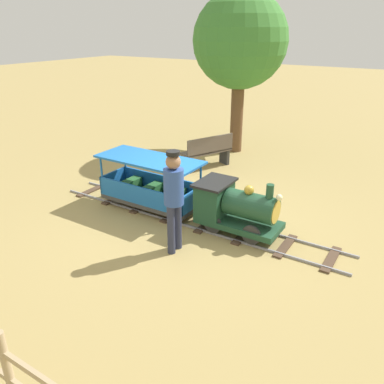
% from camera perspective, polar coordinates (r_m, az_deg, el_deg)
% --- Properties ---
extents(ground_plane, '(60.00, 60.00, 0.00)m').
position_cam_1_polar(ground_plane, '(7.10, -0.50, -3.95)').
color(ground_plane, '#A38C51').
extents(track, '(0.78, 5.70, 0.04)m').
position_cam_1_polar(track, '(7.07, -0.17, -3.93)').
color(track, gray).
rests_on(track, ground_plane).
extents(locomotive, '(0.74, 1.45, 0.96)m').
position_cam_1_polar(locomotive, '(6.50, 6.17, -2.09)').
color(locomotive, '#1E472D').
rests_on(locomotive, ground_plane).
extents(passenger_car, '(0.84, 2.00, 0.97)m').
position_cam_1_polar(passenger_car, '(7.38, -6.09, 0.61)').
color(passenger_car, '#3F3F3F').
rests_on(passenger_car, ground_plane).
extents(conductor_person, '(0.30, 0.30, 1.62)m').
position_cam_1_polar(conductor_person, '(5.74, -2.68, -0.33)').
color(conductor_person, '#282D47').
rests_on(conductor_person, ground_plane).
extents(park_bench, '(1.35, 0.91, 0.82)m').
position_cam_1_polar(park_bench, '(9.50, 2.25, 5.89)').
color(park_bench, brown).
rests_on(park_bench, ground_plane).
extents(oak_tree_near, '(2.41, 2.41, 4.10)m').
position_cam_1_polar(oak_tree_near, '(10.59, 7.07, 21.01)').
color(oak_tree_near, brown).
rests_on(oak_tree_near, ground_plane).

